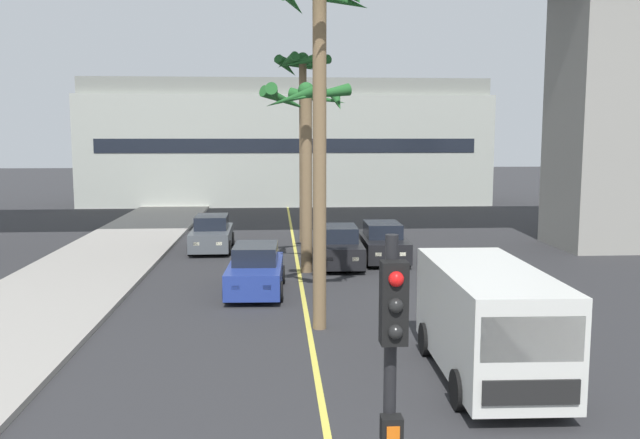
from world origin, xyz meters
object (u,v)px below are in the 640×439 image
delivery_van (488,319)px  traffic_light_median_near (391,394)px  palm_tree_near_median (306,123)px  car_queue_front (212,234)px  palm_tree_far_median (303,91)px  car_queue_third (339,247)px  car_queue_second (256,271)px  palm_tree_mid_median (320,43)px  car_queue_fourth (383,243)px

delivery_van → traffic_light_median_near: bearing=-114.4°
palm_tree_near_median → car_queue_front: bearing=128.2°
delivery_van → palm_tree_far_median: palm_tree_far_median is taller
palm_tree_near_median → car_queue_third: bearing=41.9°
car_queue_second → delivery_van: delivery_van is taller
palm_tree_mid_median → palm_tree_far_median: (0.17, 14.51, -0.23)m
delivery_van → palm_tree_mid_median: bearing=129.8°
car_queue_front → traffic_light_median_near: 24.19m
car_queue_fourth → car_queue_front: bearing=157.8°
delivery_van → car_queue_front: bearing=113.9°
car_queue_front → car_queue_third: bearing=-35.7°
car_queue_third → car_queue_fourth: size_ratio=1.00×
car_queue_front → palm_tree_mid_median: size_ratio=0.45×
car_queue_front → palm_tree_near_median: (3.99, -5.07, 4.84)m
car_queue_second → traffic_light_median_near: (1.73, -15.57, 1.99)m
car_queue_second → palm_tree_near_median: size_ratio=0.59×
palm_tree_far_median → car_queue_fourth: bearing=-58.4°
palm_tree_mid_median → car_queue_second: bearing=113.1°
car_queue_front → palm_tree_far_median: bearing=25.7°
car_queue_fourth → palm_tree_near_median: size_ratio=0.59×
car_queue_front → delivery_van: bearing=-66.1°
car_queue_third → palm_tree_mid_median: bearing=-98.8°
car_queue_fourth → delivery_van: size_ratio=0.78×
car_queue_front → car_queue_fourth: bearing=-22.2°
palm_tree_near_median → palm_tree_mid_median: 7.65m
palm_tree_far_median → traffic_light_median_near: bearing=-90.6°
car_queue_third → palm_tree_far_median: (-1.16, 5.86, 6.48)m
traffic_light_median_near → car_queue_third: bearing=85.9°
car_queue_second → traffic_light_median_near: size_ratio=0.99×
car_queue_second → delivery_van: size_ratio=0.79×
car_queue_second → delivery_van: bearing=-58.2°
car_queue_fourth → palm_tree_far_median: palm_tree_far_median is taller
car_queue_third → palm_tree_mid_median: 11.02m
traffic_light_median_near → palm_tree_near_median: (0.06, 18.72, 2.84)m
car_queue_second → palm_tree_far_median: (1.99, 10.23, 6.48)m
car_queue_fourth → delivery_van: bearing=-89.9°
car_queue_fourth → palm_tree_mid_median: bearing=-108.7°
car_queue_front → traffic_light_median_near: size_ratio=0.98×
car_queue_third → palm_tree_far_median: bearing=101.2°
car_queue_fourth → car_queue_second: bearing=-133.8°
car_queue_third → palm_tree_near_median: size_ratio=0.59×
car_queue_fourth → palm_tree_near_median: 6.20m
car_queue_second → palm_tree_near_median: bearing=60.3°
traffic_light_median_near → palm_tree_mid_median: (0.09, 11.30, 4.72)m
car_queue_front → car_queue_second: (2.20, -8.21, 0.00)m
delivery_van → traffic_light_median_near: (-3.35, -7.39, 1.43)m
car_queue_front → delivery_van: 17.95m
car_queue_front → palm_tree_mid_median: palm_tree_mid_median is taller
car_queue_second → delivery_van: 9.65m
delivery_van → car_queue_third: bearing=98.7°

